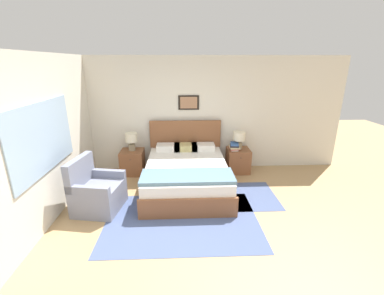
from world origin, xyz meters
name	(u,v)px	position (x,y,z in m)	size (l,w,h in m)	color
ground_plane	(200,247)	(0.00, 0.00, 0.00)	(16.00, 16.00, 0.00)	tan
wall_back	(192,115)	(0.00, 2.91, 1.30)	(7.05, 0.09, 2.60)	silver
wall_left	(59,132)	(-2.35, 1.41, 1.30)	(0.08, 5.28, 2.60)	silver
area_rug_main	(182,220)	(-0.25, 0.63, 0.00)	(2.46, 1.69, 0.01)	#47567F
area_rug_bedside	(249,196)	(1.06, 1.40, 0.00)	(1.00, 1.13, 0.01)	#47567F
bed	(187,174)	(-0.15, 1.78, 0.31)	(1.64, 2.15, 1.18)	brown
armchair	(97,192)	(-1.72, 1.07, 0.31)	(0.84, 0.87, 0.93)	gray
nightstand_near_window	(133,162)	(-1.37, 2.58, 0.27)	(0.51, 0.52, 0.55)	brown
nightstand_by_door	(238,160)	(1.07, 2.58, 0.27)	(0.51, 0.52, 0.55)	brown
table_lamp_near_window	(131,139)	(-1.37, 2.61, 0.81)	(0.27, 0.27, 0.40)	gray
table_lamp_by_door	(239,138)	(1.07, 2.61, 0.81)	(0.27, 0.27, 0.40)	gray
book_thick_bottom	(234,149)	(0.96, 2.53, 0.56)	(0.17, 0.23, 0.03)	silver
book_hardcover_middle	(234,148)	(0.96, 2.53, 0.59)	(0.21, 0.24, 0.03)	#B7332D
book_novel_upper	(234,147)	(0.96, 2.53, 0.62)	(0.22, 0.26, 0.04)	beige
book_slim_near_top	(234,145)	(0.96, 2.53, 0.66)	(0.23, 0.29, 0.04)	#232328
book_paperback_top	(234,144)	(0.96, 2.53, 0.70)	(0.21, 0.28, 0.04)	#335693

